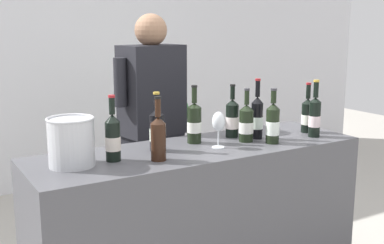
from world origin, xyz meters
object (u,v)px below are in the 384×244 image
wine_bottle_6 (113,137)px  person_server (153,146)px  wine_bottle_3 (307,115)px  wine_glass (219,123)px  wine_bottle_0 (315,116)px  wine_bottle_4 (158,137)px  wine_bottle_7 (232,118)px  wine_bottle_1 (246,123)px  wine_bottle_2 (157,130)px  wine_bottle_8 (257,117)px  wine_bottle_9 (273,123)px  wine_bottle_5 (194,123)px  potted_shrub (154,117)px  ice_bucket (71,142)px

wine_bottle_6 → person_server: (0.52, 0.62, -0.24)m
wine_bottle_3 → wine_glass: wine_bottle_3 is taller
wine_bottle_0 → wine_bottle_4: bearing=179.1°
person_server → wine_bottle_7: bearing=-58.7°
wine_bottle_1 → person_server: (-0.30, 0.63, -0.23)m
wine_glass → wine_bottle_2: bearing=160.5°
wine_bottle_7 → person_server: bearing=121.3°
wine_bottle_7 → wine_glass: size_ratio=1.59×
wine_bottle_1 → wine_glass: size_ratio=1.54×
wine_bottle_1 → wine_bottle_8: wine_bottle_8 is taller
wine_bottle_0 → wine_bottle_1: 0.45m
wine_bottle_1 → wine_bottle_9: 0.15m
wine_bottle_8 → wine_bottle_5: bearing=165.4°
wine_bottle_4 → person_server: person_server is taller
wine_bottle_4 → wine_bottle_0: bearing=-0.9°
wine_bottle_9 → wine_glass: (-0.32, 0.07, 0.02)m
wine_bottle_2 → wine_bottle_8: bearing=-4.4°
wine_bottle_8 → wine_glass: wine_bottle_8 is taller
wine_bottle_1 → wine_bottle_4: (-0.62, -0.10, 0.01)m
wine_bottle_6 → potted_shrub: size_ratio=0.26×
wine_bottle_7 → person_server: person_server is taller
wine_bottle_3 → potted_shrub: (-0.41, 1.36, -0.20)m
wine_glass → wine_bottle_6: bearing=175.3°
wine_bottle_3 → potted_shrub: 1.43m
wine_bottle_0 → wine_bottle_2: (-0.97, 0.19, -0.01)m
wine_bottle_8 → ice_bucket: bearing=179.9°
wine_bottle_5 → wine_bottle_7: wine_bottle_5 is taller
wine_bottle_3 → person_server: 1.03m
wine_bottle_5 → wine_bottle_9: wine_bottle_5 is taller
wine_bottle_9 → person_server: bearing=118.8°
wine_bottle_5 → wine_bottle_8: bearing=-14.6°
wine_bottle_1 → wine_bottle_4: 0.63m
wine_bottle_9 → wine_bottle_1: bearing=133.0°
wine_bottle_4 → wine_bottle_8: wine_bottle_8 is taller
wine_bottle_2 → wine_bottle_8: 0.65m
wine_bottle_1 → wine_bottle_2: 0.55m
wine_bottle_7 → wine_bottle_9: (0.11, -0.25, 0.00)m
wine_bottle_3 → wine_bottle_7: (-0.48, 0.14, 0.00)m
wine_bottle_5 → person_server: (-0.02, 0.50, -0.24)m
ice_bucket → wine_bottle_1: bearing=-1.6°
wine_bottle_0 → wine_bottle_2: 0.99m
wine_bottle_8 → ice_bucket: size_ratio=1.50×
wine_bottle_7 → wine_bottle_8: (0.10, -0.11, 0.01)m
ice_bucket → person_server: bearing=39.4°
wine_bottle_6 → wine_bottle_8: 0.92m
wine_bottle_3 → wine_glass: (-0.70, -0.04, 0.03)m
wine_bottle_9 → wine_glass: 0.33m
wine_bottle_0 → wine_bottle_7: size_ratio=1.08×
wine_bottle_7 → wine_bottle_9: size_ratio=1.01×
wine_bottle_3 → wine_bottle_7: 0.50m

